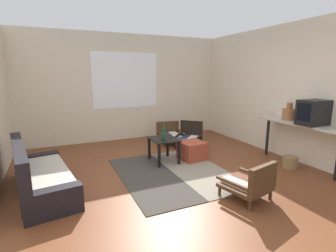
{
  "coord_description": "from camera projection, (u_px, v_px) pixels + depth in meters",
  "views": [
    {
      "loc": [
        -1.73,
        -3.43,
        1.73
      ],
      "look_at": [
        0.21,
        0.84,
        0.74
      ],
      "focal_mm": 27.0,
      "sensor_mm": 36.0,
      "label": 1
    }
  ],
  "objects": [
    {
      "name": "console_shelf",
      "position": [
        300.0,
        127.0,
        4.66
      ],
      "size": [
        0.45,
        1.61,
        0.84
      ],
      "color": "#B2AD9E",
      "rests_on": "ground"
    },
    {
      "name": "side_wall_right",
      "position": [
        287.0,
        92.0,
        5.18
      ],
      "size": [
        0.12,
        6.6,
        2.7
      ],
      "primitive_type": "cube",
      "color": "beige",
      "rests_on": "ground"
    },
    {
      "name": "crt_television",
      "position": [
        314.0,
        112.0,
        4.38
      ],
      "size": [
        0.54,
        0.34,
        0.43
      ],
      "color": "black",
      "rests_on": "console_shelf"
    },
    {
      "name": "ottoman_orange",
      "position": [
        192.0,
        151.0,
        5.11
      ],
      "size": [
        0.52,
        0.52,
        0.37
      ],
      "primitive_type": "cube",
      "rotation": [
        0.0,
        0.0,
        0.11
      ],
      "color": "#993D28",
      "rests_on": "ground"
    },
    {
      "name": "couch",
      "position": [
        39.0,
        178.0,
        3.67
      ],
      "size": [
        0.94,
        1.84,
        0.77
      ],
      "color": "black",
      "rests_on": "ground"
    },
    {
      "name": "area_rug",
      "position": [
        173.0,
        173.0,
        4.44
      ],
      "size": [
        1.82,
        2.24,
        0.01
      ],
      "color": "#38332D",
      "rests_on": "ground"
    },
    {
      "name": "glass_bottle",
      "position": [
        164.0,
        133.0,
        4.86
      ],
      "size": [
        0.07,
        0.07,
        0.27
      ],
      "color": "#194723",
      "rests_on": "coffee_table"
    },
    {
      "name": "armchair_striped_foreground",
      "position": [
        250.0,
        183.0,
        3.46
      ],
      "size": [
        0.68,
        0.7,
        0.56
      ],
      "color": "#472D19",
      "rests_on": "ground"
    },
    {
      "name": "coffee_table",
      "position": [
        164.0,
        144.0,
        4.94
      ],
      "size": [
        0.49,
        0.61,
        0.48
      ],
      "color": "black",
      "rests_on": "ground"
    },
    {
      "name": "armchair_corner",
      "position": [
        189.0,
        136.0,
        6.05
      ],
      "size": [
        0.84,
        0.84,
        0.58
      ],
      "color": "black",
      "rests_on": "ground"
    },
    {
      "name": "ground_plane",
      "position": [
        177.0,
        181.0,
        4.12
      ],
      "size": [
        7.8,
        7.8,
        0.0
      ],
      "primitive_type": "plane",
      "color": "brown"
    },
    {
      "name": "far_wall_with_window",
      "position": [
        125.0,
        88.0,
        6.56
      ],
      "size": [
        5.6,
        0.13,
        2.7
      ],
      "color": "beige",
      "rests_on": "ground"
    },
    {
      "name": "armchair_by_window",
      "position": [
        170.0,
        134.0,
        6.32
      ],
      "size": [
        0.67,
        0.7,
        0.51
      ],
      "color": "#472D19",
      "rests_on": "ground"
    },
    {
      "name": "wicker_basket",
      "position": [
        290.0,
        162.0,
        4.68
      ],
      "size": [
        0.26,
        0.26,
        0.22
      ],
      "primitive_type": "cylinder",
      "color": "olive",
      "rests_on": "ground"
    },
    {
      "name": "clay_vase",
      "position": [
        289.0,
        114.0,
        4.86
      ],
      "size": [
        0.25,
        0.25,
        0.33
      ],
      "color": "#935B38",
      "rests_on": "console_shelf"
    }
  ]
}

